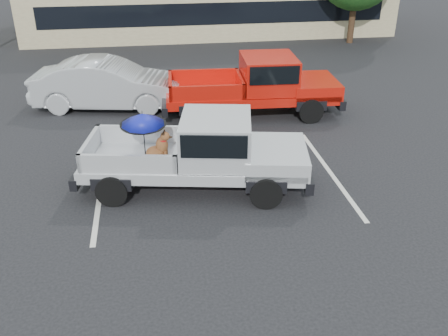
{
  "coord_description": "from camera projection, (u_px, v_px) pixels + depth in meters",
  "views": [
    {
      "loc": [
        -1.57,
        -9.24,
        6.2
      ],
      "look_at": [
        -0.14,
        0.15,
        1.3
      ],
      "focal_mm": 40.0,
      "sensor_mm": 36.0,
      "label": 1
    }
  ],
  "objects": [
    {
      "name": "stripe_left",
      "position": [
        101.0,
        188.0,
        12.52
      ],
      "size": [
        0.12,
        5.0,
        0.01
      ],
      "primitive_type": "cube",
      "color": "silver",
      "rests_on": "ground"
    },
    {
      "name": "silver_pickup",
      "position": [
        207.0,
        149.0,
        12.12
      ],
      "size": [
        5.95,
        2.96,
        2.06
      ],
      "rotation": [
        0.0,
        0.0,
        -0.18
      ],
      "color": "black",
      "rests_on": "ground"
    },
    {
      "name": "ground",
      "position": [
        231.0,
        222.0,
        11.17
      ],
      "size": [
        90.0,
        90.0,
        0.0
      ],
      "primitive_type": "plane",
      "color": "black",
      "rests_on": "ground"
    },
    {
      "name": "stripe_right",
      "position": [
        330.0,
        172.0,
        13.32
      ],
      "size": [
        0.12,
        5.0,
        0.01
      ],
      "primitive_type": "cube",
      "color": "silver",
      "rests_on": "ground"
    },
    {
      "name": "silver_sedan",
      "position": [
        108.0,
        84.0,
        17.32
      ],
      "size": [
        5.41,
        2.69,
        1.7
      ],
      "primitive_type": "imported",
      "rotation": [
        0.0,
        0.0,
        1.39
      ],
      "color": "#B7BBBF",
      "rests_on": "ground"
    },
    {
      "name": "red_pickup",
      "position": [
        263.0,
        83.0,
        16.69
      ],
      "size": [
        6.08,
        2.44,
        1.97
      ],
      "rotation": [
        0.0,
        0.0,
        -0.05
      ],
      "color": "black",
      "rests_on": "ground"
    }
  ]
}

